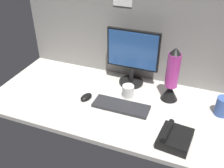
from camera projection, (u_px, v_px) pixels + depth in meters
ground_plane at (123, 103)px, 175.10cm from camera, size 180.00×80.00×3.00cm
cubicle_wall_back at (141, 32)px, 184.25cm from camera, size 180.00×5.50×71.43cm
monitor at (133, 56)px, 182.23cm from camera, size 37.68×18.00×41.47cm
keyboard at (121, 106)px, 168.43cm from camera, size 37.01×13.04×2.00cm
mouse at (86, 97)px, 176.03cm from camera, size 8.24×10.84×3.40cm
mug_ceramic_white at (128, 91)px, 176.96cm from camera, size 8.00×8.00×8.82cm
mug_ceramic_blue at (223, 106)px, 159.95cm from camera, size 12.79×8.79×12.27cm
lava_lamp at (172, 79)px, 168.54cm from camera, size 11.71×11.71×38.31cm
desk_phone at (174, 138)px, 141.28cm from camera, size 18.84×20.63×8.80cm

